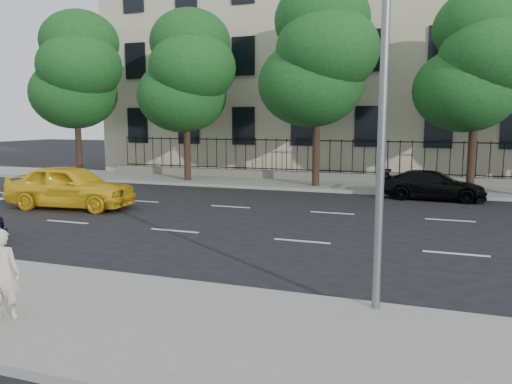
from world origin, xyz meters
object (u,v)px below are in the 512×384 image
at_px(black_sedan, 433,185).
at_px(woman_near, 3,274).
at_px(street_light, 389,12).
at_px(yellow_taxi, 70,186).

bearing_deg(black_sedan, woman_near, 160.46).
height_order(street_light, black_sedan, street_light).
bearing_deg(woman_near, black_sedan, -131.57).
relative_size(street_light, woman_near, 5.39).
xyz_separation_m(yellow_taxi, woman_near, (6.49, -9.47, 0.06)).
bearing_deg(woman_near, street_light, -171.72).
bearing_deg(street_light, black_sedan, 85.94).
relative_size(yellow_taxi, woman_near, 3.29).
bearing_deg(black_sedan, yellow_taxi, 119.95).
bearing_deg(yellow_taxi, black_sedan, -67.98).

